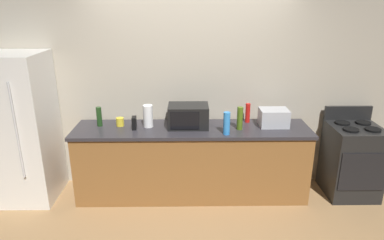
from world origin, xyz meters
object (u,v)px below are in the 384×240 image
bottle_olive_oil (240,118)px  microwave (188,116)px  mug_yellow (120,122)px  stove_range (352,160)px  paper_towel_roll (148,116)px  cordless_phone (134,123)px  bottle_hot_sauce (248,113)px  refrigerator (21,129)px  bottle_wine (99,117)px  toaster_oven (274,118)px  bottle_spray_cleaner (227,123)px

bottle_olive_oil → microwave: bearing=170.2°
bottle_olive_oil → mug_yellow: (-1.44, 0.14, -0.09)m
stove_range → microwave: 2.12m
paper_towel_roll → bottle_olive_oil: bearing=-5.6°
cordless_phone → bottle_hot_sauce: bearing=5.8°
paper_towel_roll → mug_yellow: paper_towel_roll is taller
refrigerator → bottle_hot_sauce: bearing=4.2°
stove_range → cordless_phone: size_ratio=7.20×
bottle_hot_sauce → bottle_olive_oil: bottle_olive_oil is taller
refrigerator → stove_range: size_ratio=1.67×
paper_towel_roll → cordless_phone: (-0.16, -0.07, -0.06)m
mug_yellow → bottle_olive_oil: bearing=-5.7°
bottle_olive_oil → cordless_phone: bearing=178.5°
bottle_wine → bottle_hot_sauce: bottle_hot_sauce is taller
stove_range → mug_yellow: size_ratio=10.55×
paper_towel_roll → bottle_wine: size_ratio=1.14×
stove_range → bottle_olive_oil: (-1.44, -0.06, 0.58)m
cordless_phone → bottle_olive_oil: (1.25, -0.03, 0.06)m
toaster_oven → cordless_phone: toaster_oven is taller
refrigerator → bottle_hot_sauce: size_ratio=7.49×
microwave → bottle_wine: (-1.08, 0.04, -0.02)m
mug_yellow → toaster_oven: bearing=-0.8°
stove_range → mug_yellow: stove_range is taller
microwave → bottle_hot_sauce: 0.76m
bottle_hot_sauce → microwave: bearing=-168.3°
refrigerator → cordless_phone: bearing=-1.0°
toaster_oven → mug_yellow: bearing=179.2°
bottle_olive_oil → bottle_hot_sauce: bearing=62.3°
stove_range → mug_yellow: (-2.88, 0.09, 0.49)m
bottle_wine → bottle_olive_oil: (1.69, -0.14, 0.02)m
stove_range → bottle_wine: bearing=178.4°
microwave → paper_towel_roll: same height
stove_range → bottle_hot_sauce: bearing=171.2°
stove_range → bottle_olive_oil: bottle_olive_oil is taller
toaster_oven → bottle_hot_sauce: (-0.29, 0.14, 0.02)m
microwave → bottle_olive_oil: size_ratio=1.75×
mug_yellow → paper_towel_roll: bearing=-5.9°
cordless_phone → bottle_wine: 0.45m
bottle_spray_cleaner → microwave: bearing=149.0°
paper_towel_roll → bottle_wine: (-0.60, 0.04, -0.02)m
bottle_hot_sauce → bottle_spray_cleaner: bottle_spray_cleaner is taller
refrigerator → paper_towel_roll: (1.52, 0.05, 0.13)m
bottle_wine → bottle_hot_sauce: 1.83m
stove_range → bottle_spray_cleaner: bearing=-172.5°
refrigerator → mug_yellow: 1.18m
refrigerator → bottle_spray_cleaner: (2.44, -0.21, 0.13)m
cordless_phone → bottle_spray_cleaner: (1.08, -0.19, 0.06)m
refrigerator → cordless_phone: 1.37m
bottle_spray_cleaner → bottle_olive_oil: bottle_olive_oil is taller
refrigerator → bottle_olive_oil: (2.61, -0.06, 0.14)m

